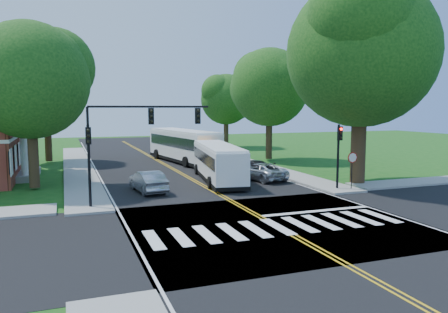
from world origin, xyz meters
name	(u,v)px	position (x,y,z in m)	size (l,w,h in m)	color
ground	(273,224)	(0.00, 0.00, 0.00)	(140.00, 140.00, 0.00)	#134C13
road	(180,173)	(0.00, 18.00, 0.01)	(14.00, 96.00, 0.01)	black
cross_road	(273,224)	(0.00, 0.00, 0.01)	(60.00, 12.00, 0.01)	black
center_line	(170,167)	(0.00, 22.00, 0.01)	(0.36, 70.00, 0.01)	gold
edge_line_w	(96,171)	(-6.80, 22.00, 0.01)	(0.12, 70.00, 0.01)	silver
edge_line_e	(236,164)	(6.80, 22.00, 0.01)	(0.12, 70.00, 0.01)	silver
crosswalk	(278,227)	(0.00, -0.50, 0.02)	(12.60, 3.00, 0.01)	silver
stop_bar	(317,211)	(3.50, 1.60, 0.02)	(6.60, 0.40, 0.01)	silver
sidewalk_nw	(78,167)	(-8.30, 25.00, 0.07)	(2.60, 40.00, 0.15)	gray
sidewalk_ne	(238,160)	(8.30, 25.00, 0.07)	(2.60, 40.00, 0.15)	gray
tree_ne_big	(361,53)	(11.00, 8.00, 9.62)	(10.80, 10.80, 14.91)	#311D13
tree_west_near	(30,81)	(-11.50, 14.00, 7.53)	(8.00, 8.00, 11.40)	#311D13
tree_west_far	(46,95)	(-11.00, 30.00, 7.00)	(7.60, 7.60, 10.67)	#311D13
tree_east_mid	(270,87)	(11.50, 24.00, 7.86)	(8.40, 8.40, 11.93)	#311D13
tree_east_far	(226,100)	(12.50, 40.00, 6.86)	(7.20, 7.20, 10.34)	#311D13
signal_nw	(131,131)	(-5.86, 6.43, 4.38)	(7.15, 0.46, 5.66)	black
signal_ne	(339,148)	(8.20, 6.44, 2.96)	(0.30, 0.46, 4.40)	black
stop_sign	(352,161)	(9.00, 5.98, 2.03)	(0.76, 0.08, 2.53)	black
bus_lead	(218,162)	(1.76, 13.09, 1.50)	(4.00, 11.14, 2.82)	white
bus_follow	(183,145)	(2.25, 25.48, 1.79)	(4.67, 13.28, 3.37)	white
hatchback	(148,181)	(-4.24, 10.35, 0.73)	(1.52, 4.37, 1.44)	#A3A6AA
suv	(261,171)	(5.02, 12.23, 0.69)	(2.25, 4.88, 1.36)	silver
dark_sedan	(252,168)	(5.34, 14.65, 0.66)	(1.82, 4.48, 1.30)	black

